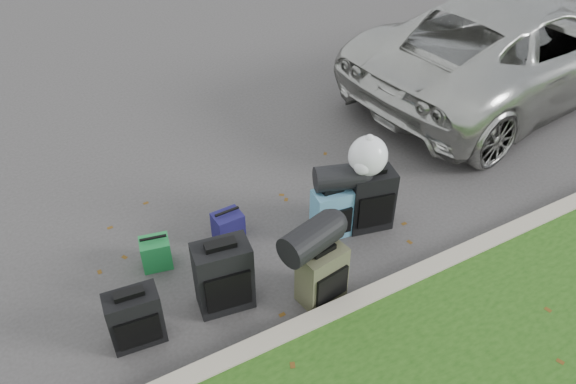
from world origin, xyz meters
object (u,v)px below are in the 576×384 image
suitcase_olive (322,275)px  tote_navy (228,226)px  suitcase_small_black (135,318)px  suitcase_large_black_left (224,276)px  suitcase_teal (332,213)px  tote_green (156,253)px  suv (515,45)px  suitcase_large_black_right (370,200)px

suitcase_olive → tote_navy: 1.23m
suitcase_small_black → suitcase_large_black_left: (0.81, 0.01, 0.08)m
suitcase_teal → tote_green: bearing=172.5°
suv → suitcase_small_black: bearing=99.0°
suitcase_large_black_left → tote_navy: size_ratio=2.28×
suitcase_olive → suitcase_large_black_right: 1.15m
suitcase_large_black_right → suitcase_olive: bearing=-134.9°
tote_navy → suitcase_large_black_left: bearing=-118.7°
suitcase_large_black_left → tote_green: suitcase_large_black_left is taller
suitcase_olive → suitcase_large_black_right: size_ratio=0.84×
suv → suitcase_teal: size_ratio=9.22×
suitcase_large_black_left → tote_green: 0.89m
suv → suitcase_olive: 4.98m
suitcase_small_black → suitcase_teal: 2.18m
suv → tote_green: (-5.68, -0.96, -0.56)m
suitcase_teal → tote_navy: 1.07m
suitcase_small_black → suitcase_large_black_left: 0.81m
suv → suitcase_large_black_left: (-5.29, -1.74, -0.36)m
suitcase_large_black_left → suitcase_teal: size_ratio=1.26×
suitcase_small_black → tote_green: size_ratio=1.73×
suitcase_olive → suitcase_large_black_left: bearing=147.4°
suitcase_teal → tote_green: size_ratio=1.76×
suv → tote_navy: size_ratio=16.63×
suitcase_olive → tote_green: suitcase_olive is taller
suitcase_large_black_left → suitcase_large_black_right: 1.78m
suitcase_teal → tote_navy: suitcase_teal is taller
suitcase_large_black_right → tote_green: size_ratio=2.16×
suitcase_small_black → suitcase_teal: (2.15, 0.34, 0.01)m
suitcase_small_black → tote_green: 0.90m
suitcase_olive → tote_green: size_ratio=1.83×
suv → suitcase_large_black_left: 5.58m
suv → suitcase_small_black: suv is taller
suitcase_large_black_right → tote_navy: (-1.38, 0.54, -0.19)m
suitcase_small_black → suitcase_olive: (1.61, -0.35, 0.02)m
suitcase_teal → suitcase_olive: bearing=-121.5°
suv → suitcase_small_black: size_ratio=9.39×
suitcase_small_black → suitcase_large_black_left: suitcase_large_black_left is taller
tote_navy → tote_green: bearing=178.9°
suitcase_olive → tote_green: 1.64m
suitcase_olive → suitcase_teal: size_ratio=1.04×
suitcase_small_black → suitcase_teal: suitcase_teal is taller
tote_green → suv: bearing=21.7°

